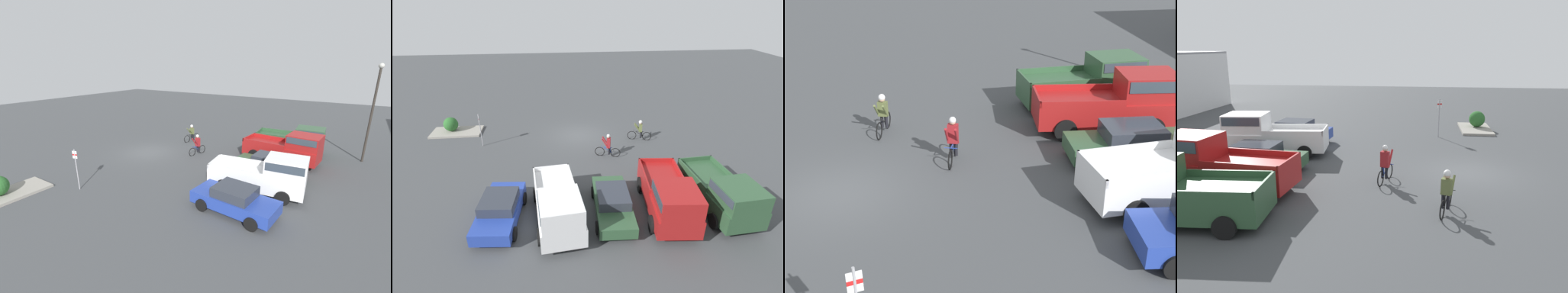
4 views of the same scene
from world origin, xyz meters
TOP-DOWN VIEW (x-y plane):
  - ground_plane at (0.00, 0.00)m, footprint 80.00×80.00m
  - pickup_truck_0 at (-6.57, 10.38)m, footprint 2.58×5.39m
  - pickup_truck_1 at (-3.68, 10.49)m, footprint 2.67×5.62m
  - sedan_0 at (-0.93, 9.97)m, footprint 2.09×4.58m
  - pickup_truck_2 at (1.81, 10.55)m, footprint 2.62×5.52m
  - sedan_1 at (4.67, 9.92)m, footprint 2.31×4.40m
  - cyclist_0 at (-1.77, 3.78)m, footprint 1.73×0.61m
  - cyclist_1 at (-4.68, 1.35)m, footprint 1.79×0.62m
  - fire_lane_sign at (7.25, 1.11)m, footprint 0.10×0.30m
  - curb_island at (9.84, -1.60)m, footprint 3.92×2.11m
  - shrub at (10.25, -1.75)m, footprint 1.13×1.13m

SIDE VIEW (x-z plane):
  - ground_plane at x=0.00m, z-range 0.00..0.00m
  - curb_island at x=9.84m, z-range 0.00..0.15m
  - sedan_0 at x=-0.93m, z-range 0.01..1.34m
  - sedan_1 at x=4.67m, z-range 0.01..1.41m
  - shrub at x=10.25m, z-range 0.15..1.28m
  - cyclist_1 at x=-4.68m, z-range 0.02..1.66m
  - cyclist_0 at x=-1.77m, z-range 0.00..1.70m
  - pickup_truck_0 at x=-6.57m, z-range 0.03..2.22m
  - pickup_truck_2 at x=1.81m, z-range 0.02..2.30m
  - pickup_truck_1 at x=-3.68m, z-range 0.04..2.37m
  - fire_lane_sign at x=7.25m, z-range 0.25..2.76m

